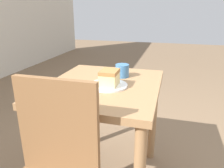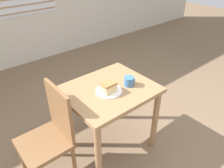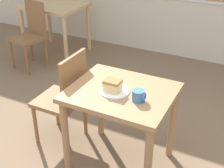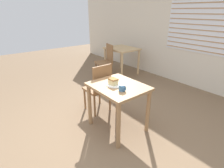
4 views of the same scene
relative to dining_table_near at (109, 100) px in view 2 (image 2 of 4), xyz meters
name	(u,v)px [view 2 (image 2 of 4)]	position (x,y,z in m)	size (l,w,h in m)	color
ground_plane	(143,167)	(0.07, -0.44, -0.62)	(14.00, 14.00, 0.00)	#7A6047
dining_table_near	(109,100)	(0.00, 0.00, 0.00)	(0.82, 0.70, 0.75)	#9E754C
chair_near_window	(51,134)	(-0.60, 0.06, -0.11)	(0.40, 0.40, 0.93)	brown
plate	(109,91)	(-0.04, -0.04, 0.14)	(0.24, 0.24, 0.01)	white
cake_slice	(108,87)	(-0.05, -0.05, 0.20)	(0.13, 0.10, 0.09)	#E5CC89
coffee_mug	(129,81)	(0.18, -0.08, 0.18)	(0.10, 0.09, 0.09)	teal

